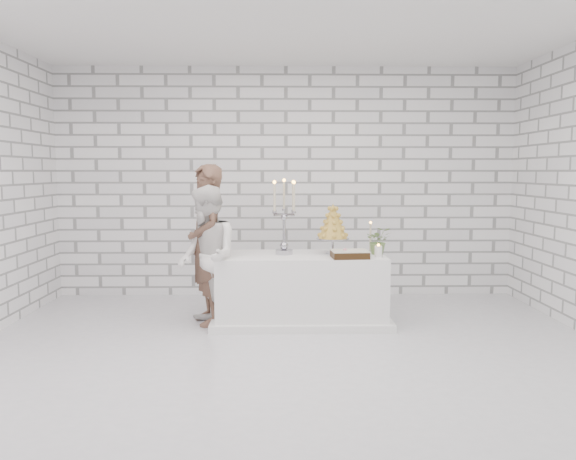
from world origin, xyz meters
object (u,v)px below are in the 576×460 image
object	(u,v)px
cake_table	(301,288)
groom	(207,245)
bride	(207,257)
candelabra	(284,217)
croquembouche	(333,229)

from	to	relation	value
cake_table	groom	size ratio (longest dim) A/B	1.04
bride	candelabra	bearing A→B (deg)	84.20
groom	bride	distance (m)	0.23
bride	candelabra	xyz separation A→B (m)	(0.81, 0.23, 0.41)
cake_table	candelabra	size ratio (longest dim) A/B	2.19
cake_table	groom	world-z (taller)	groom
bride	croquembouche	world-z (taller)	bride
cake_table	croquembouche	size ratio (longest dim) A/B	3.26
groom	candelabra	world-z (taller)	groom
cake_table	croquembouche	xyz separation A→B (m)	(0.35, 0.06, 0.65)
candelabra	croquembouche	xyz separation A→B (m)	(0.53, 0.04, -0.13)
bride	croquembouche	distance (m)	1.39
bride	groom	bearing A→B (deg)	165.33
cake_table	bride	distance (m)	1.08
croquembouche	cake_table	bearing A→B (deg)	-170.59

